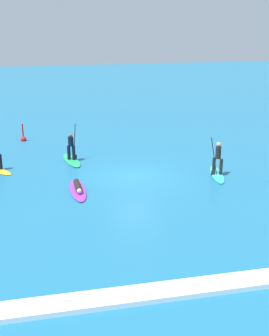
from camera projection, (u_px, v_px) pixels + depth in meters
name	position (u px, v px, depth m)	size (l,w,h in m)	color
ground_plane	(134.00, 177.00, 24.64)	(120.00, 120.00, 0.00)	#1E6B93
surfer_on_teal_board	(217.00, 167.00, 24.72)	(1.30, 3.01, 2.19)	#33C6CC
surfer_on_green_board	(71.00, 155.00, 27.17)	(1.22, 3.01, 2.27)	#23B266
surfer_on_purple_board	(78.00, 189.00, 22.59)	(0.80, 3.23, 0.40)	purple
marker_buoy	(23.00, 138.00, 31.68)	(0.41, 0.41, 1.33)	red
wave_crest	(207.00, 286.00, 14.50)	(17.52, 0.90, 0.18)	white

